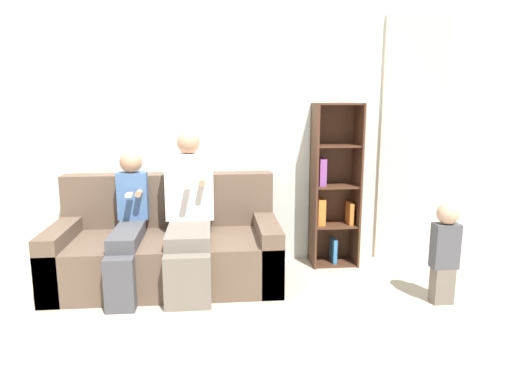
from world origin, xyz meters
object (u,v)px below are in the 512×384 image
object	(u,v)px
couch	(168,249)
child_seated	(128,223)
toddler_standing	(445,250)
bookshelf	(333,188)
adult_seated	(189,211)

from	to	relation	value
couch	child_seated	size ratio (longest dim) A/B	1.68
toddler_standing	bookshelf	xyz separation A→B (m)	(-0.62, 0.97, 0.30)
adult_seated	couch	bearing A→B (deg)	153.35
bookshelf	toddler_standing	bearing A→B (deg)	-57.53
toddler_standing	bookshelf	size ratio (longest dim) A/B	0.52
adult_seated	bookshelf	xyz separation A→B (m)	(1.32, 0.42, 0.08)
couch	child_seated	world-z (taller)	child_seated
child_seated	bookshelf	xyz separation A→B (m)	(1.81, 0.46, 0.16)
adult_seated	bookshelf	distance (m)	1.39
child_seated	bookshelf	world-z (taller)	bookshelf
adult_seated	child_seated	distance (m)	0.50
adult_seated	bookshelf	size ratio (longest dim) A/B	0.84
couch	adult_seated	bearing A→B (deg)	-26.65
couch	bookshelf	bearing A→B (deg)	12.05
couch	bookshelf	world-z (taller)	bookshelf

